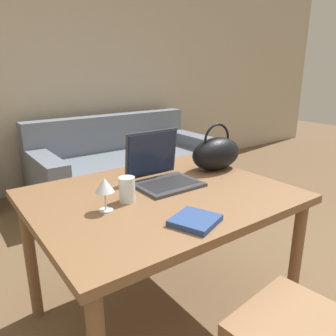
{
  "coord_description": "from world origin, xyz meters",
  "views": [
    {
      "loc": [
        -0.87,
        -0.55,
        1.35
      ],
      "look_at": [
        0.04,
        0.69,
        0.87
      ],
      "focal_mm": 35.0,
      "sensor_mm": 36.0,
      "label": 1
    }
  ],
  "objects_px": {
    "chair": "(329,327)",
    "wine_glass": "(105,186)",
    "handbag": "(216,153)",
    "laptop": "(160,170)",
    "drinking_glass": "(127,189)",
    "couch": "(124,166)"
  },
  "relations": [
    {
      "from": "couch",
      "to": "wine_glass",
      "type": "height_order",
      "value": "wine_glass"
    },
    {
      "from": "chair",
      "to": "laptop",
      "type": "xyz_separation_m",
      "value": [
        -0.02,
        0.97,
        0.32
      ]
    },
    {
      "from": "chair",
      "to": "drinking_glass",
      "type": "relative_size",
      "value": 7.73
    },
    {
      "from": "chair",
      "to": "handbag",
      "type": "xyz_separation_m",
      "value": [
        0.38,
        0.96,
        0.35
      ]
    },
    {
      "from": "chair",
      "to": "wine_glass",
      "type": "distance_m",
      "value": 0.98
    },
    {
      "from": "chair",
      "to": "wine_glass",
      "type": "bearing_deg",
      "value": 111.65
    },
    {
      "from": "laptop",
      "to": "drinking_glass",
      "type": "height_order",
      "value": "laptop"
    },
    {
      "from": "wine_glass",
      "to": "handbag",
      "type": "bearing_deg",
      "value": 11.1
    },
    {
      "from": "couch",
      "to": "wine_glass",
      "type": "relative_size",
      "value": 12.96
    },
    {
      "from": "chair",
      "to": "laptop",
      "type": "distance_m",
      "value": 1.02
    },
    {
      "from": "wine_glass",
      "to": "drinking_glass",
      "type": "bearing_deg",
      "value": 15.97
    },
    {
      "from": "drinking_glass",
      "to": "handbag",
      "type": "distance_m",
      "value": 0.69
    },
    {
      "from": "chair",
      "to": "laptop",
      "type": "height_order",
      "value": "laptop"
    },
    {
      "from": "wine_glass",
      "to": "handbag",
      "type": "xyz_separation_m",
      "value": [
        0.81,
        0.16,
        -0.01
      ]
    },
    {
      "from": "drinking_glass",
      "to": "chair",
      "type": "bearing_deg",
      "value": -70.54
    },
    {
      "from": "laptop",
      "to": "handbag",
      "type": "height_order",
      "value": "handbag"
    },
    {
      "from": "couch",
      "to": "chair",
      "type": "bearing_deg",
      "value": -104.45
    },
    {
      "from": "couch",
      "to": "handbag",
      "type": "distance_m",
      "value": 1.87
    },
    {
      "from": "couch",
      "to": "handbag",
      "type": "xyz_separation_m",
      "value": [
        -0.32,
        -1.76,
        0.57
      ]
    },
    {
      "from": "handbag",
      "to": "chair",
      "type": "bearing_deg",
      "value": -111.77
    },
    {
      "from": "laptop",
      "to": "drinking_glass",
      "type": "distance_m",
      "value": 0.3
    },
    {
      "from": "laptop",
      "to": "wine_glass",
      "type": "bearing_deg",
      "value": -157.92
    }
  ]
}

